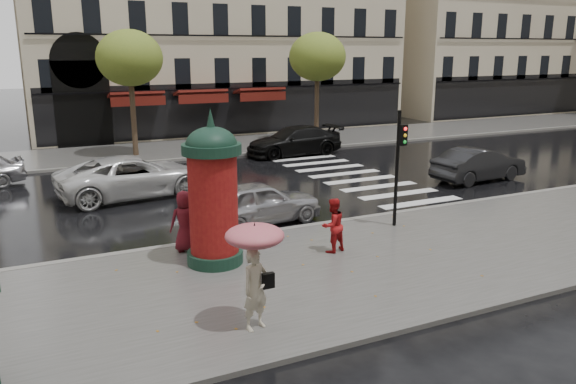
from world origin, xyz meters
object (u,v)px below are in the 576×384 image
car_darkgrey (479,164)px  car_black (294,141)px  woman_umbrella (255,259)px  woman_red (333,225)px  traffic_light (399,157)px  car_white (133,176)px  car_silver (258,202)px  man_burgundy (185,221)px  morris_column (213,191)px

car_darkgrey → car_black: 10.17m
woman_umbrella → car_darkgrey: (14.05, 8.53, -0.88)m
woman_red → traffic_light: (3.02, 1.18, 1.47)m
woman_red → car_white: 9.79m
car_silver → traffic_light: bearing=-129.1°
man_burgundy → car_black: 15.72m
man_burgundy → car_white: bearing=-87.9°
morris_column → traffic_light: morris_column is taller
man_burgundy → morris_column: (0.45, -1.23, 1.10)m
woman_umbrella → car_darkgrey: woman_umbrella is taller
woman_umbrella → woman_red: bearing=41.6°
morris_column → traffic_light: bearing=5.1°
man_burgundy → car_darkgrey: (14.11, 3.46, -0.25)m
man_burgundy → car_darkgrey: 14.53m
car_darkgrey → woman_red: bearing=112.3°
car_darkgrey → car_white: (-14.22, 3.72, 0.07)m
man_burgundy → car_silver: (2.95, 1.80, -0.26)m
morris_column → car_white: bearing=93.8°
man_burgundy → car_white: (-0.11, 7.18, -0.18)m
woman_red → car_white: size_ratio=0.27×
car_darkgrey → car_black: bearing=22.3°
car_silver → car_darkgrey: size_ratio=0.96×
woman_red → car_white: bearing=-80.5°
car_white → car_black: 10.99m
car_white → morris_column: bearing=176.6°
morris_column → car_darkgrey: 14.50m
traffic_light → car_darkgrey: (7.40, 4.13, -1.63)m
woman_red → car_silver: woman_red is taller
woman_umbrella → car_silver: 7.50m
car_black → morris_column: bearing=-34.5°
traffic_light → car_black: traffic_light is taller
car_darkgrey → car_white: size_ratio=0.77×
woman_red → traffic_light: 3.56m
traffic_light → car_silver: traffic_light is taller
traffic_light → morris_column: bearing=-174.9°
car_silver → morris_column: bearing=134.7°
woman_umbrella → car_black: woman_umbrella is taller
car_silver → car_black: 12.56m
car_darkgrey → car_white: car_white is taller
car_silver → car_white: (-3.06, 5.38, 0.08)m
traffic_light → man_burgundy: bearing=174.3°
morris_column → woman_umbrella: bearing=-95.8°
traffic_light → car_black: 13.58m
morris_column → car_darkgrey: morris_column is taller
traffic_light → car_darkgrey: traffic_light is taller
car_white → car_black: size_ratio=1.09×
woman_red → car_silver: size_ratio=0.36×
morris_column → car_silver: bearing=50.4°
car_silver → car_white: size_ratio=0.74×
woman_umbrella → car_white: 12.27m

